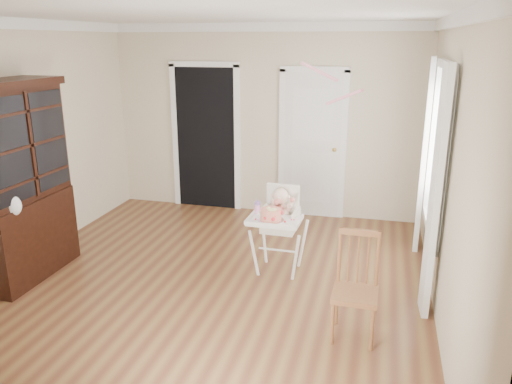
% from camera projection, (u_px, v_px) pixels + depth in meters
% --- Properties ---
extents(floor, '(5.00, 5.00, 0.00)m').
position_uv_depth(floor, '(209.00, 285.00, 5.24)').
color(floor, brown).
rests_on(floor, ground).
extents(ceiling, '(5.00, 5.00, 0.00)m').
position_uv_depth(ceiling, '(200.00, 13.00, 4.45)').
color(ceiling, white).
rests_on(ceiling, wall_back).
extents(wall_back, '(4.50, 0.00, 4.50)m').
position_uv_depth(wall_back, '(265.00, 121.00, 7.16)').
color(wall_back, beige).
rests_on(wall_back, floor).
extents(wall_left, '(0.00, 5.00, 5.00)m').
position_uv_depth(wall_left, '(9.00, 148.00, 5.39)').
color(wall_left, beige).
rests_on(wall_left, floor).
extents(wall_right, '(0.00, 5.00, 5.00)m').
position_uv_depth(wall_right, '(450.00, 175.00, 4.31)').
color(wall_right, beige).
rests_on(wall_right, floor).
extents(crown_molding, '(4.50, 5.00, 0.12)m').
position_uv_depth(crown_molding, '(200.00, 20.00, 4.47)').
color(crown_molding, white).
rests_on(crown_molding, ceiling).
extents(doorway, '(1.06, 0.05, 2.22)m').
position_uv_depth(doorway, '(206.00, 135.00, 7.43)').
color(doorway, black).
rests_on(doorway, wall_back).
extents(closet_door, '(0.96, 0.09, 2.13)m').
position_uv_depth(closet_door, '(312.00, 146.00, 7.07)').
color(closet_door, white).
rests_on(closet_door, wall_back).
extents(window_right, '(0.13, 1.84, 2.30)m').
position_uv_depth(window_right, '(433.00, 161.00, 5.09)').
color(window_right, white).
rests_on(window_right, wall_right).
extents(high_chair, '(0.58, 0.71, 0.98)m').
position_uv_depth(high_chair, '(279.00, 220.00, 5.40)').
color(high_chair, white).
rests_on(high_chair, floor).
extents(baby, '(0.28, 0.21, 0.41)m').
position_uv_depth(baby, '(280.00, 207.00, 5.38)').
color(baby, beige).
rests_on(baby, high_chair).
extents(cake, '(0.28, 0.28, 0.13)m').
position_uv_depth(cake, '(271.00, 215.00, 5.14)').
color(cake, silver).
rests_on(cake, high_chair).
extents(sippy_cup, '(0.07, 0.07, 0.16)m').
position_uv_depth(sippy_cup, '(258.00, 207.00, 5.35)').
color(sippy_cup, '#F797D2').
rests_on(sippy_cup, high_chair).
extents(china_cabinet, '(0.55, 1.24, 2.10)m').
position_uv_depth(china_cabinet, '(18.00, 183.00, 5.18)').
color(china_cabinet, black).
rests_on(china_cabinet, floor).
extents(dining_chair, '(0.38, 0.38, 0.93)m').
position_uv_depth(dining_chair, '(355.00, 290.00, 4.24)').
color(dining_chair, brown).
rests_on(dining_chair, floor).
extents(streamer, '(0.38, 0.35, 0.15)m').
position_uv_depth(streamer, '(319.00, 71.00, 4.44)').
color(streamer, pink).
rests_on(streamer, ceiling).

